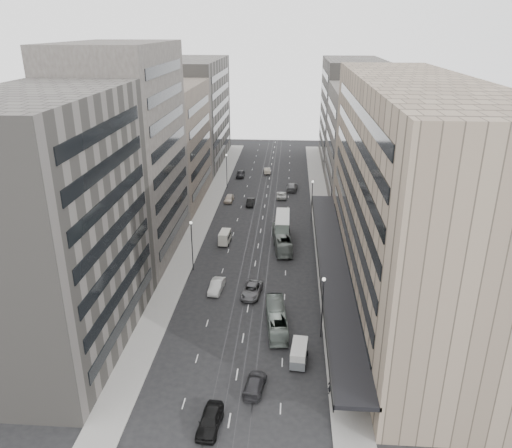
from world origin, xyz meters
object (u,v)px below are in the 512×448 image
(bus_near, at_px, (277,319))
(sedan_0, at_px, (210,420))
(double_decker, at_px, (282,227))
(sedan_1, at_px, (217,286))
(vw_microbus, at_px, (299,353))
(sedan_2, at_px, (251,290))
(panel_van, at_px, (225,237))
(bus_far, at_px, (282,240))
(pedestrian, at_px, (331,386))

(bus_near, height_order, sedan_0, bus_near)
(double_decker, height_order, sedan_1, double_decker)
(vw_microbus, bearing_deg, sedan_2, 119.83)
(double_decker, height_order, sedan_0, double_decker)
(bus_near, relative_size, panel_van, 2.55)
(bus_far, height_order, vw_microbus, bus_far)
(bus_near, xyz_separation_m, pedestrian, (6.11, -12.10, -0.23))
(pedestrian, bearing_deg, sedan_2, -81.43)
(double_decker, xyz_separation_m, pedestrian, (6.02, -40.51, -1.41))
(vw_microbus, bearing_deg, bus_far, 100.64)
(bus_near, xyz_separation_m, panel_van, (-10.09, 25.96, -0.07))
(double_decker, distance_m, sedan_2, 20.71)
(sedan_1, height_order, pedestrian, pedestrian)
(double_decker, relative_size, vw_microbus, 1.99)
(bus_near, distance_m, vw_microbus, 7.38)
(double_decker, relative_size, sedan_0, 1.71)
(bus_near, distance_m, pedestrian, 13.56)
(bus_far, distance_m, pedestrian, 37.64)
(double_decker, relative_size, panel_van, 2.24)
(sedan_0, bearing_deg, pedestrian, 29.50)
(sedan_0, relative_size, pedestrian, 2.58)
(sedan_0, height_order, sedan_1, sedan_0)
(bus_far, xyz_separation_m, sedan_2, (-3.98, -16.89, -0.77))
(pedestrian, bearing_deg, bus_far, -98.48)
(bus_near, bearing_deg, pedestrian, 110.96)
(bus_far, distance_m, double_decker, 3.50)
(double_decker, bearing_deg, vw_microbus, -85.66)
(bus_near, bearing_deg, bus_far, -96.02)
(double_decker, relative_size, sedan_1, 1.80)
(double_decker, bearing_deg, sedan_1, -115.43)
(bus_near, bearing_deg, double_decker, -95.98)
(vw_microbus, distance_m, panel_van, 35.23)
(sedan_1, bearing_deg, sedan_2, -4.31)
(sedan_0, xyz_separation_m, sedan_2, (1.95, 25.75, -0.09))
(vw_microbus, distance_m, pedestrian, 6.23)
(bus_far, bearing_deg, bus_near, 83.04)
(panel_van, height_order, pedestrian, panel_van)
(bus_far, distance_m, sedan_0, 43.05)
(sedan_1, bearing_deg, pedestrian, -48.97)
(bus_near, height_order, pedestrian, bus_near)
(vw_microbus, bearing_deg, double_decker, 100.19)
(bus_far, xyz_separation_m, sedan_1, (-9.18, -16.01, -0.75))
(bus_far, bearing_deg, sedan_2, 70.00)
(sedan_1, relative_size, pedestrian, 2.45)
(bus_far, bearing_deg, vw_microbus, 88.11)
(panel_van, relative_size, sedan_2, 0.69)
(sedan_1, bearing_deg, double_decker, 69.98)
(panel_van, height_order, sedan_2, panel_van)
(bus_far, xyz_separation_m, pedestrian, (6.01, -37.15, -0.41))
(bus_near, distance_m, sedan_0, 18.53)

